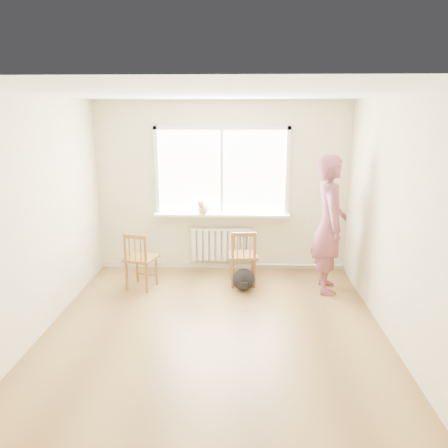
# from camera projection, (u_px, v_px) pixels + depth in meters

# --- Properties ---
(floor) EXTENTS (4.50, 4.50, 0.00)m
(floor) POSITION_uv_depth(u_px,v_px,m) (214.00, 334.00, 5.10)
(floor) COLOR olive
(floor) RESTS_ON ground
(ceiling) EXTENTS (4.50, 4.50, 0.00)m
(ceiling) POSITION_uv_depth(u_px,v_px,m) (212.00, 93.00, 4.43)
(ceiling) COLOR white
(ceiling) RESTS_ON back_wall
(back_wall) EXTENTS (4.00, 0.01, 2.70)m
(back_wall) POSITION_uv_depth(u_px,v_px,m) (222.00, 187.00, 6.94)
(back_wall) COLOR beige
(back_wall) RESTS_ON ground
(window) EXTENTS (2.12, 0.05, 1.42)m
(window) POSITION_uv_depth(u_px,v_px,m) (222.00, 168.00, 6.84)
(window) COLOR white
(window) RESTS_ON back_wall
(windowsill) EXTENTS (2.15, 0.22, 0.04)m
(windowsill) POSITION_uv_depth(u_px,v_px,m) (222.00, 215.00, 6.94)
(windowsill) COLOR white
(windowsill) RESTS_ON back_wall
(radiator) EXTENTS (1.00, 0.12, 0.55)m
(radiator) POSITION_uv_depth(u_px,v_px,m) (222.00, 244.00, 7.08)
(radiator) COLOR white
(radiator) RESTS_ON back_wall
(heating_pipe) EXTENTS (1.40, 0.04, 0.04)m
(heating_pipe) POSITION_uv_depth(u_px,v_px,m) (298.00, 265.00, 7.15)
(heating_pipe) COLOR silver
(heating_pipe) RESTS_ON back_wall
(baseboard) EXTENTS (4.00, 0.03, 0.08)m
(baseboard) POSITION_uv_depth(u_px,v_px,m) (222.00, 265.00, 7.25)
(baseboard) COLOR beige
(baseboard) RESTS_ON ground
(chair_left) EXTENTS (0.51, 0.49, 0.85)m
(chair_left) POSITION_uv_depth(u_px,v_px,m) (140.00, 261.00, 6.31)
(chair_left) COLOR olive
(chair_left) RESTS_ON floor
(chair_right) EXTENTS (0.45, 0.43, 0.85)m
(chair_right) POSITION_uv_depth(u_px,v_px,m) (243.00, 258.00, 6.44)
(chair_right) COLOR olive
(chair_right) RESTS_ON floor
(person) EXTENTS (0.49, 0.73, 1.96)m
(person) POSITION_uv_depth(u_px,v_px,m) (329.00, 224.00, 6.13)
(person) COLOR #CC4451
(person) RESTS_ON floor
(cat) EXTENTS (0.22, 0.40, 0.27)m
(cat) POSITION_uv_depth(u_px,v_px,m) (203.00, 208.00, 6.83)
(cat) COLOR beige
(cat) RESTS_ON windowsill
(backpack) EXTENTS (0.38, 0.32, 0.33)m
(backpack) POSITION_uv_depth(u_px,v_px,m) (244.00, 280.00, 6.31)
(backpack) COLOR black
(backpack) RESTS_ON floor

